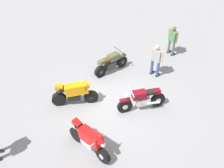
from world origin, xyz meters
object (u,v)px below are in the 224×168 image
object	(u,v)px
motorcycle_red_sportbike	(89,139)
motorcycle_maroon_cruiser	(142,99)
motorcycle_orange_sportbike	(75,93)
motorcycle_olive_vintage	(111,63)
person_in_gray_shirt	(156,58)
person_in_green_shirt	(173,39)

from	to	relation	value
motorcycle_red_sportbike	motorcycle_maroon_cruiser	xyz separation A→B (m)	(-2.60, -1.29, -0.07)
motorcycle_orange_sportbike	motorcycle_olive_vintage	xyz separation A→B (m)	(-2.17, -1.65, -0.11)
motorcycle_maroon_cruiser	motorcycle_olive_vintage	distance (m)	2.90
motorcycle_maroon_cruiser	person_in_gray_shirt	world-z (taller)	person_in_gray_shirt
motorcycle_maroon_cruiser	motorcycle_orange_sportbike	bearing A→B (deg)	-22.16
person_in_gray_shirt	motorcycle_olive_vintage	bearing A→B (deg)	121.61
person_in_green_shirt	person_in_gray_shirt	bearing A→B (deg)	-153.06
motorcycle_red_sportbike	motorcycle_orange_sportbike	distance (m)	2.53
motorcycle_red_sportbike	person_in_gray_shirt	xyz separation A→B (m)	(-4.14, -3.20, 0.38)
motorcycle_red_sportbike	motorcycle_olive_vintage	distance (m)	4.74
motorcycle_red_sportbike	person_in_gray_shirt	world-z (taller)	person_in_gray_shirt
motorcycle_maroon_cruiser	motorcycle_olive_vintage	bearing A→B (deg)	-79.13
person_in_gray_shirt	person_in_green_shirt	xyz separation A→B (m)	(-1.66, -1.39, -0.04)
motorcycle_red_sportbike	motorcycle_olive_vintage	bearing A→B (deg)	124.82
motorcycle_red_sportbike	motorcycle_olive_vintage	size ratio (longest dim) A/B	0.96
motorcycle_olive_vintage	person_in_green_shirt	size ratio (longest dim) A/B	1.15
motorcycle_olive_vintage	motorcycle_orange_sportbike	bearing A→B (deg)	-162.22
motorcycle_orange_sportbike	person_in_green_shirt	size ratio (longest dim) A/B	1.18
motorcycle_red_sportbike	person_in_green_shirt	xyz separation A→B (m)	(-5.80, -4.59, 0.34)
motorcycle_maroon_cruiser	person_in_green_shirt	xyz separation A→B (m)	(-3.20, -3.30, 0.42)
person_in_green_shirt	motorcycle_orange_sportbike	bearing A→B (deg)	-173.18
motorcycle_red_sportbike	person_in_green_shirt	size ratio (longest dim) A/B	1.11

